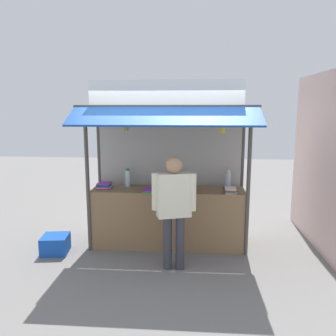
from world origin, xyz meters
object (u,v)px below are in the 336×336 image
at_px(magazine_stack_rear_center, 150,190).
at_px(vendor_person, 174,202).
at_px(banana_bunch_inner_right, 222,129).
at_px(water_bottle_far_left, 179,180).
at_px(magazine_stack_back_right, 230,191).
at_px(banana_bunch_inner_left, 126,126).
at_px(magazine_stack_front_left, 187,190).
at_px(water_bottle_back_left, 228,179).
at_px(water_bottle_mid_right, 128,178).
at_px(plastic_crate, 55,244).
at_px(magazine_stack_left, 104,186).

relative_size(magazine_stack_rear_center, vendor_person, 0.17).
bearing_deg(magazine_stack_rear_center, banana_bunch_inner_right, -11.29).
height_order(banana_bunch_inner_right, vendor_person, banana_bunch_inner_right).
xyz_separation_m(water_bottle_far_left, magazine_stack_back_right, (0.81, -0.32, -0.08)).
bearing_deg(banana_bunch_inner_left, banana_bunch_inner_right, -0.06).
distance_m(magazine_stack_front_left, magazine_stack_rear_center, 0.58).
bearing_deg(vendor_person, magazine_stack_rear_center, 105.74).
bearing_deg(water_bottle_back_left, magazine_stack_rear_center, -163.75).
distance_m(water_bottle_mid_right, banana_bunch_inner_right, 1.82).
relative_size(magazine_stack_back_right, magazine_stack_rear_center, 0.99).
height_order(banana_bunch_inner_right, plastic_crate, banana_bunch_inner_right).
height_order(magazine_stack_rear_center, plastic_crate, magazine_stack_rear_center).
bearing_deg(banana_bunch_inner_right, magazine_stack_left, 168.21).
bearing_deg(water_bottle_mid_right, plastic_crate, -151.28).
xyz_separation_m(magazine_stack_left, vendor_person, (1.19, -0.82, -0.03)).
height_order(banana_bunch_inner_left, plastic_crate, banana_bunch_inner_left).
distance_m(banana_bunch_inner_right, vendor_person, 1.27).
bearing_deg(banana_bunch_inner_right, water_bottle_mid_right, 159.77).
distance_m(magazine_stack_front_left, plastic_crate, 2.24).
bearing_deg(plastic_crate, water_bottle_mid_right, 28.72).
xyz_separation_m(water_bottle_mid_right, vendor_person, (0.83, -0.98, -0.13)).
bearing_deg(plastic_crate, banana_bunch_inner_right, 0.68).
bearing_deg(water_bottle_back_left, magazine_stack_front_left, -152.17).
height_order(water_bottle_mid_right, water_bottle_far_left, water_bottle_mid_right).
height_order(magazine_stack_left, plastic_crate, magazine_stack_left).
distance_m(water_bottle_back_left, vendor_person, 1.32).
relative_size(banana_bunch_inner_left, vendor_person, 0.15).
relative_size(water_bottle_far_left, magazine_stack_left, 1.01).
bearing_deg(plastic_crate, magazine_stack_front_left, 7.09).
xyz_separation_m(banana_bunch_inner_left, plastic_crate, (-1.17, -0.03, -1.86)).
distance_m(magazine_stack_left, vendor_person, 1.45).
height_order(magazine_stack_left, magazine_stack_rear_center, magazine_stack_left).
xyz_separation_m(magazine_stack_back_right, magazine_stack_front_left, (-0.67, 0.01, 0.00)).
relative_size(water_bottle_far_left, magazine_stack_front_left, 0.81).
distance_m(magazine_stack_left, magazine_stack_rear_center, 0.80).
xyz_separation_m(magazine_stack_front_left, banana_bunch_inner_left, (-0.89, -0.22, 1.00)).
relative_size(magazine_stack_back_right, banana_bunch_inner_right, 1.00).
xyz_separation_m(magazine_stack_back_right, plastic_crate, (-2.73, -0.24, -0.86)).
xyz_separation_m(water_bottle_far_left, plastic_crate, (-1.92, -0.56, -0.94)).
bearing_deg(vendor_person, magazine_stack_back_right, 20.73).
bearing_deg(water_bottle_back_left, plastic_crate, -167.36).
xyz_separation_m(magazine_stack_left, plastic_crate, (-0.70, -0.42, -0.86)).
height_order(magazine_stack_front_left, banana_bunch_inner_left, banana_bunch_inner_left).
bearing_deg(magazine_stack_rear_center, banana_bunch_inner_left, -145.37).
height_order(water_bottle_far_left, plastic_crate, water_bottle_far_left).
bearing_deg(vendor_person, magazine_stack_left, 128.61).
distance_m(magazine_stack_back_right, banana_bunch_inner_left, 1.86).
height_order(water_bottle_back_left, vendor_person, vendor_person).
distance_m(magazine_stack_left, banana_bunch_inner_left, 1.16).
bearing_deg(magazine_stack_front_left, magazine_stack_left, 173.07).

